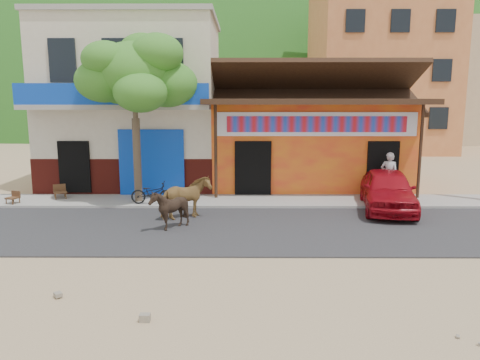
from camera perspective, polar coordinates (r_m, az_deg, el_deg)
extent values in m
plane|color=#9E825B|center=(11.58, 4.32, -9.49)|extent=(120.00, 120.00, 0.00)
cube|color=#28282B|center=(13.95, 3.61, -5.96)|extent=(60.00, 5.00, 0.04)
cube|color=gray|center=(17.32, 2.96, -2.61)|extent=(60.00, 2.00, 0.12)
cube|color=orange|center=(21.17, 7.94, 4.41)|extent=(8.00, 6.00, 3.60)
cube|color=beige|center=(21.40, -12.52, 8.89)|extent=(7.00, 6.00, 7.00)
cube|color=#CC723F|center=(36.29, 16.42, 13.11)|extent=(9.00, 9.00, 12.00)
cube|color=tan|center=(45.00, 25.47, 10.62)|extent=(8.00, 8.00, 10.00)
ellipsoid|color=#194C14|center=(81.28, 0.91, 15.90)|extent=(100.00, 40.00, 24.00)
imported|color=olive|center=(14.90, -6.69, -2.20)|extent=(1.75, 1.42, 1.35)
imported|color=black|center=(13.82, -8.62, -3.53)|extent=(1.15, 1.03, 1.21)
imported|color=#9F0B16|center=(16.74, 17.55, -1.15)|extent=(2.35, 4.34, 1.40)
imported|color=black|center=(16.84, -10.65, -1.56)|extent=(1.52, 0.56, 0.79)
imported|color=#B8B8B8|center=(18.41, 17.71, 0.60)|extent=(0.74, 0.61, 1.72)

